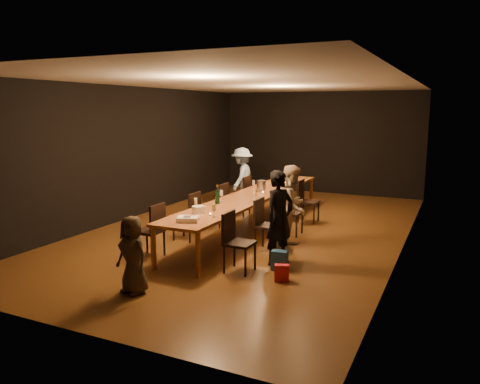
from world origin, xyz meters
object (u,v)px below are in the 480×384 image
at_px(chair_right_1, 269,225).
at_px(chair_left_1, 186,216).
at_px(chair_right_0, 240,242).
at_px(chair_right_3, 309,201).
at_px(child, 133,255).
at_px(plate_stack, 198,210).
at_px(ice_bucket, 261,186).
at_px(chair_left_2, 216,205).
at_px(woman_birthday, 279,218).
at_px(man_blue, 242,177).
at_px(chair_left_0, 149,230).
at_px(woman_tan, 292,207).
at_px(birthday_cake, 188,219).
at_px(chair_right_2, 291,212).
at_px(table, 252,197).
at_px(champagne_bottle, 217,194).
at_px(chair_left_3, 240,195).

relative_size(chair_right_1, chair_left_1, 1.00).
distance_m(chair_right_0, chair_left_1, 2.08).
distance_m(chair_right_3, child, 5.08).
relative_size(child, plate_stack, 4.92).
distance_m(chair_right_0, ice_bucket, 3.07).
distance_m(chair_left_2, ice_bucket, 1.06).
xyz_separation_m(woman_birthday, man_blue, (-2.47, 3.88, -0.01)).
bearing_deg(chair_left_0, woman_tan, -51.49).
bearing_deg(chair_left_0, child, -151.77).
relative_size(birthday_cake, ice_bucket, 1.81).
relative_size(chair_left_2, man_blue, 0.61).
bearing_deg(chair_right_2, chair_right_0, -0.00).
xyz_separation_m(table, chair_right_3, (0.85, 1.20, -0.24)).
distance_m(chair_right_2, chair_right_3, 1.20).
height_order(chair_right_2, chair_right_3, same).
distance_m(chair_right_3, chair_left_2, 2.08).
relative_size(table, man_blue, 3.94).
relative_size(chair_right_3, chair_left_1, 1.00).
bearing_deg(champagne_bottle, chair_right_3, 65.86).
bearing_deg(chair_right_3, ice_bucket, -51.73).
bearing_deg(chair_right_3, chair_left_3, -90.00).
bearing_deg(birthday_cake, table, 69.64).
height_order(chair_right_3, woman_birthday, woman_birthday).
height_order(chair_left_1, chair_left_2, same).
bearing_deg(chair_left_3, birthday_cake, -166.86).
distance_m(woman_birthday, plate_stack, 1.40).
xyz_separation_m(chair_left_2, man_blue, (-0.35, 2.08, 0.30)).
xyz_separation_m(chair_right_2, child, (-0.96, -3.78, 0.07)).
distance_m(chair_right_2, woman_tan, 0.91).
distance_m(woman_tan, man_blue, 3.72).
distance_m(child, birthday_cake, 1.25).
xyz_separation_m(chair_right_3, chair_left_3, (-1.70, 0.00, 0.00)).
distance_m(chair_left_3, man_blue, 0.99).
height_order(chair_left_3, man_blue, man_blue).
height_order(chair_left_2, plate_stack, chair_left_2).
distance_m(chair_right_1, chair_right_2, 1.20).
height_order(woman_birthday, birthday_cake, woman_birthday).
bearing_deg(man_blue, champagne_bottle, 10.84).
bearing_deg(chair_right_3, woman_tan, 8.49).
xyz_separation_m(woman_tan, ice_bucket, (-1.16, 1.33, 0.11)).
height_order(chair_left_1, woman_tan, woman_tan).
bearing_deg(chair_left_1, ice_bucket, -25.99).
distance_m(chair_right_3, birthday_cake, 3.86).
height_order(chair_right_0, woman_tan, woman_tan).
distance_m(woman_birthday, woman_tan, 1.00).
distance_m(birthday_cake, plate_stack, 0.59).
relative_size(table, champagne_bottle, 16.70).
xyz_separation_m(woman_birthday, plate_stack, (-1.39, -0.19, 0.04)).
bearing_deg(chair_right_0, chair_left_3, -154.72).
relative_size(man_blue, birthday_cake, 3.78).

